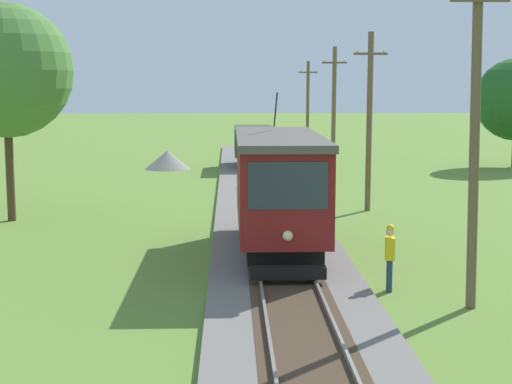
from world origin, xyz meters
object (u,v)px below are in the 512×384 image
(track_worker, at_px, (390,255))
(tree_left_far, at_px, (5,71))
(utility_pole_mid, at_px, (369,120))
(freight_car, at_px, (254,144))
(red_tram, at_px, (278,187))
(utility_pole_near_tram, at_px, (475,132))
(gravel_pile, at_px, (167,160))
(utility_pole_distant, at_px, (308,107))
(utility_pole_far, at_px, (334,111))

(track_worker, relative_size, tree_left_far, 0.21)
(tree_left_far, bearing_deg, utility_pole_mid, 7.39)
(freight_car, bearing_deg, red_tram, -89.99)
(utility_pole_near_tram, relative_size, utility_pole_mid, 1.12)
(gravel_pile, bearing_deg, track_worker, -74.50)
(red_tram, xyz_separation_m, utility_pole_mid, (4.33, 8.53, 1.64))
(gravel_pile, xyz_separation_m, tree_left_far, (-4.71, -18.17, 5.28))
(freight_car, height_order, utility_pole_mid, utility_pole_mid)
(track_worker, distance_m, tree_left_far, 17.52)
(utility_pole_distant, bearing_deg, gravel_pile, -135.05)
(freight_car, height_order, tree_left_far, tree_left_far)
(tree_left_far, bearing_deg, utility_pole_near_tram, -40.39)
(freight_car, distance_m, utility_pole_mid, 16.94)
(red_tram, height_order, utility_pole_distant, utility_pole_distant)
(utility_pole_distant, distance_m, tree_left_far, 31.51)
(utility_pole_near_tram, distance_m, utility_pole_mid, 14.19)
(track_worker, bearing_deg, tree_left_far, -32.30)
(utility_pole_far, relative_size, utility_pole_distant, 1.06)
(utility_pole_distant, height_order, tree_left_far, tree_left_far)
(freight_car, distance_m, track_worker, 29.17)
(utility_pole_mid, xyz_separation_m, tree_left_far, (-14.46, -1.87, 2.02))
(red_tram, relative_size, utility_pole_distant, 1.23)
(freight_car, relative_size, gravel_pile, 1.81)
(utility_pole_near_tram, bearing_deg, track_worker, 141.01)
(utility_pole_near_tram, bearing_deg, gravel_pile, 107.75)
(red_tram, distance_m, utility_pole_near_tram, 7.42)
(red_tram, height_order, track_worker, red_tram)
(utility_pole_mid, height_order, tree_left_far, tree_left_far)
(utility_pole_distant, bearing_deg, freight_car, -113.84)
(utility_pole_distant, relative_size, track_worker, 3.89)
(freight_car, relative_size, utility_pole_mid, 0.70)
(utility_pole_mid, relative_size, utility_pole_far, 1.02)
(utility_pole_mid, bearing_deg, utility_pole_distant, 90.00)
(freight_car, relative_size, utility_pole_near_tram, 0.62)
(utility_pole_distant, bearing_deg, red_tram, -97.14)
(utility_pole_near_tram, height_order, utility_pole_distant, utility_pole_near_tram)
(utility_pole_near_tram, relative_size, tree_left_far, 0.99)
(utility_pole_far, bearing_deg, utility_pole_near_tram, -90.00)
(utility_pole_mid, xyz_separation_m, gravel_pile, (-9.75, 16.29, -3.26))
(utility_pole_near_tram, bearing_deg, tree_left_far, 139.61)
(utility_pole_mid, bearing_deg, track_worker, -97.48)
(utility_pole_distant, relative_size, gravel_pile, 2.42)
(utility_pole_mid, bearing_deg, utility_pole_far, 90.00)
(utility_pole_mid, relative_size, tree_left_far, 0.88)
(freight_car, xyz_separation_m, utility_pole_near_tram, (4.33, -30.40, 2.71))
(tree_left_far, bearing_deg, red_tram, -33.29)
(utility_pole_near_tram, height_order, tree_left_far, tree_left_far)
(utility_pole_near_tram, distance_m, utility_pole_far, 25.46)
(utility_pole_distant, bearing_deg, track_worker, -92.48)
(utility_pole_mid, xyz_separation_m, utility_pole_distant, (0.00, 26.03, -0.27))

